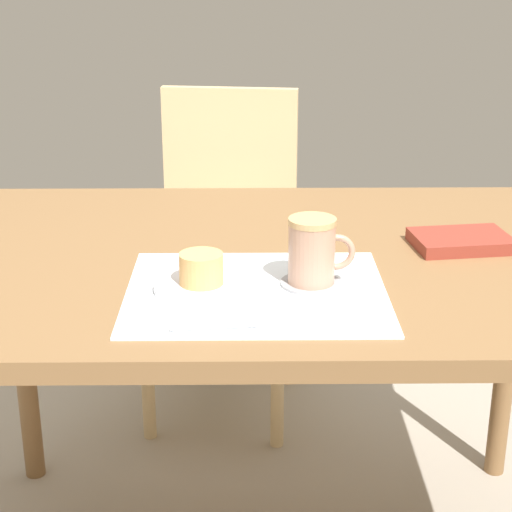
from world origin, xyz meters
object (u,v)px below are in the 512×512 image
at_px(dining_table, 271,289).
at_px(pastry_plate, 202,287).
at_px(coffee_mug, 313,251).
at_px(pastry, 201,269).
at_px(small_book, 461,241).
at_px(wooden_chair, 225,242).

bearing_deg(dining_table, pastry_plate, -122.30).
bearing_deg(coffee_mug, dining_table, 110.86).
bearing_deg(dining_table, coffee_mug, -69.14).
relative_size(dining_table, pastry_plate, 8.23).
distance_m(dining_table, pastry_plate, 0.24).
bearing_deg(pastry, pastry_plate, 0.00).
bearing_deg(pastry, small_book, 24.23).
bearing_deg(pastry, dining_table, 57.70).
bearing_deg(wooden_chair, dining_table, 105.20).
xyz_separation_m(dining_table, pastry_plate, (-0.12, -0.19, 0.08)).
distance_m(coffee_mug, small_book, 0.36).
bearing_deg(pastry_plate, small_book, 24.23).
relative_size(wooden_chair, pastry, 12.47).
bearing_deg(wooden_chair, pastry, 96.67).
xyz_separation_m(pastry, coffee_mug, (0.19, 0.02, 0.02)).
height_order(wooden_chair, pastry, wooden_chair).
xyz_separation_m(pastry, small_book, (0.48, 0.22, -0.03)).
xyz_separation_m(wooden_chair, pastry, (-0.01, -0.98, 0.30)).
xyz_separation_m(dining_table, pastry, (-0.12, -0.19, 0.12)).
distance_m(wooden_chair, coffee_mug, 1.03).
height_order(pastry, small_book, pastry).
height_order(dining_table, coffee_mug, coffee_mug).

